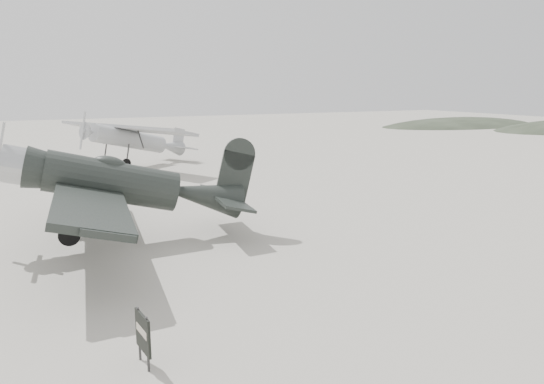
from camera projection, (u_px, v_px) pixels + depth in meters
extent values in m
plane|color=gray|center=(279.00, 243.00, 19.41)|extent=(160.00, 160.00, 0.00)
ellipsoid|color=#2B3224|center=(462.00, 125.00, 76.28)|extent=(32.00, 16.00, 5.20)
cylinder|color=black|center=(113.00, 183.00, 19.05)|extent=(4.74, 2.00, 1.46)
cone|color=black|center=(207.00, 176.00, 20.16)|extent=(2.86, 1.67, 1.36)
cylinder|color=#A9ABAE|center=(15.00, 188.00, 18.01)|extent=(1.09, 1.40, 1.29)
ellipsoid|color=black|center=(105.00, 165.00, 18.85)|extent=(1.23, 0.84, 0.48)
cube|color=black|center=(92.00, 194.00, 18.88)|extent=(3.69, 12.70, 0.23)
cube|color=black|center=(228.00, 173.00, 20.42)|extent=(1.67, 4.49, 0.10)
cube|color=black|center=(231.00, 150.00, 20.29)|extent=(1.26, 0.25, 1.88)
cylinder|color=black|center=(82.00, 245.00, 17.72)|extent=(0.73, 0.25, 0.71)
cylinder|color=black|center=(82.00, 224.00, 20.33)|extent=(0.73, 0.25, 0.71)
cylinder|color=#333333|center=(81.00, 225.00, 17.58)|extent=(0.13, 0.13, 1.46)
cylinder|color=#333333|center=(81.00, 207.00, 20.19)|extent=(0.13, 0.13, 1.46)
cylinder|color=black|center=(235.00, 186.00, 20.60)|extent=(0.24, 0.11, 0.23)
cylinder|color=gray|center=(129.00, 139.00, 36.90)|extent=(5.74, 3.66, 1.23)
cone|color=gray|center=(171.00, 135.00, 39.94)|extent=(2.29, 1.89, 1.11)
cone|color=gray|center=(88.00, 143.00, 34.39)|extent=(1.11, 1.33, 1.16)
cube|color=gray|center=(82.00, 144.00, 34.04)|extent=(0.12, 0.16, 2.45)
cube|color=gray|center=(123.00, 130.00, 36.42)|extent=(7.32, 11.92, 0.20)
cube|color=gray|center=(177.00, 134.00, 40.36)|extent=(2.58, 3.84, 0.09)
cube|color=gray|center=(177.00, 124.00, 40.30)|extent=(0.94, 0.52, 1.45)
cylinder|color=black|center=(131.00, 166.00, 35.81)|extent=(0.63, 0.42, 0.62)
cylinder|color=black|center=(109.00, 163.00, 37.27)|extent=(0.63, 0.42, 0.62)
cylinder|color=#333333|center=(131.00, 157.00, 35.69)|extent=(0.13, 0.13, 1.34)
cylinder|color=#333333|center=(108.00, 154.00, 37.15)|extent=(0.13, 0.13, 1.34)
cylinder|color=black|center=(179.00, 139.00, 40.61)|extent=(0.21, 0.16, 0.20)
cylinder|color=#333333|center=(148.00, 344.00, 10.60)|extent=(0.06, 0.06, 1.18)
cylinder|color=#333333|center=(139.00, 334.00, 11.05)|extent=(0.06, 0.06, 1.18)
cube|color=black|center=(143.00, 333.00, 10.80)|extent=(0.13, 0.82, 0.81)
cube|color=beige|center=(141.00, 331.00, 10.78)|extent=(0.07, 0.63, 0.16)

